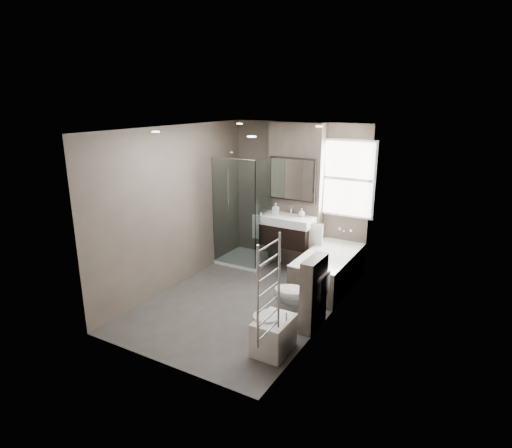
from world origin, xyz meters
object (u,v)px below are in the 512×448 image
Objects in this scene: bathtub at (328,268)px; bidet at (273,334)px; vanity at (287,230)px; toilet at (299,296)px.

bidet is at bearing -87.61° from bathtub.
vanity reaches higher than bathtub.
vanity is 0.59× the size of bathtub.
vanity is 1.69× the size of bidet.
toilet is at bearing 93.00° from bidet.
bathtub is 1.29m from toilet.
bathtub reaches higher than bidet.
vanity reaches higher than toilet.
toilet is 1.36× the size of bidet.
bathtub is (0.92, -0.33, -0.43)m from vanity.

